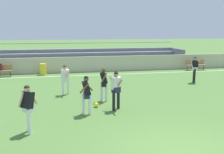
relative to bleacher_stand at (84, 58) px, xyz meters
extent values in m
plane|color=#517A38|center=(1.30, -16.66, -0.90)|extent=(160.00, 160.00, 0.00)
cube|color=white|center=(1.30, -3.78, -0.90)|extent=(44.00, 0.12, 0.01)
cube|color=beige|center=(1.30, -2.19, -0.27)|extent=(48.00, 0.16, 1.28)
cube|color=#B2B2B7|center=(0.00, -1.37, -0.58)|extent=(18.42, 0.36, 0.08)
cube|color=slate|center=(0.00, -1.57, -0.74)|extent=(18.42, 0.04, 0.33)
cube|color=#B2B2B7|center=(0.00, -0.67, -0.25)|extent=(18.42, 0.36, 0.08)
cube|color=slate|center=(0.00, -0.87, -0.41)|extent=(18.42, 0.04, 0.33)
cube|color=#B2B2B7|center=(0.00, 0.02, 0.08)|extent=(18.42, 0.36, 0.08)
cube|color=slate|center=(0.00, -0.18, -0.09)|extent=(18.42, 0.04, 0.33)
cube|color=#B2B2B7|center=(0.00, 0.72, 0.40)|extent=(18.42, 0.36, 0.08)
cube|color=slate|center=(0.00, 0.52, 0.24)|extent=(18.42, 0.04, 0.33)
cube|color=#B2B2B7|center=(0.00, 1.42, 0.73)|extent=(18.42, 0.36, 0.08)
cube|color=slate|center=(0.00, 1.22, 0.57)|extent=(18.42, 0.04, 0.33)
cube|color=slate|center=(9.11, 0.02, -0.09)|extent=(0.20, 3.15, 1.63)
cylinder|color=slate|center=(0.00, 1.67, 1.28)|extent=(18.42, 0.06, 0.06)
cube|color=#99754C|center=(9.42, -3.12, -0.45)|extent=(1.80, 0.40, 0.06)
cube|color=#99754C|center=(9.42, -2.94, -0.20)|extent=(1.80, 0.05, 0.40)
cylinder|color=#47474C|center=(8.64, -3.12, -0.68)|extent=(0.07, 0.07, 0.45)
cylinder|color=#47474C|center=(10.20, -3.12, -0.68)|extent=(0.07, 0.07, 0.45)
cube|color=#99754C|center=(-6.54, -2.94, -0.20)|extent=(1.80, 0.05, 0.40)
cylinder|color=#47474C|center=(-5.76, -3.12, -0.68)|extent=(0.07, 0.07, 0.45)
cylinder|color=yellow|center=(-3.42, -2.87, -0.47)|extent=(0.51, 0.51, 0.88)
cylinder|color=black|center=(0.46, -12.30, -0.44)|extent=(0.13, 0.13, 0.92)
cylinder|color=black|center=(0.20, -12.55, -0.44)|extent=(0.13, 0.13, 0.92)
cube|color=#232847|center=(0.33, -12.42, 0.00)|extent=(0.42, 0.34, 0.24)
cube|color=white|center=(0.33, -12.42, 0.30)|extent=(0.46, 0.42, 0.59)
cylinder|color=#A87A5B|center=(0.45, -12.60, 0.34)|extent=(0.22, 0.41, 0.43)
cylinder|color=#A87A5B|center=(0.20, -12.25, 0.34)|extent=(0.22, 0.41, 0.43)
sphere|color=#A87A5B|center=(0.33, -12.42, 0.68)|extent=(0.21, 0.21, 0.21)
sphere|color=black|center=(0.33, -12.42, 0.70)|extent=(0.20, 0.20, 0.20)
cylinder|color=white|center=(-1.13, -12.68, -0.48)|extent=(0.13, 0.13, 0.84)
cylinder|color=white|center=(-0.87, -12.84, -0.48)|extent=(0.13, 0.13, 0.84)
cube|color=#232847|center=(-1.00, -12.76, -0.08)|extent=(0.23, 0.37, 0.24)
cube|color=black|center=(-1.00, -12.76, 0.22)|extent=(0.37, 0.39, 0.60)
cylinder|color=brown|center=(-0.90, -12.58, 0.25)|extent=(0.41, 0.09, 0.44)
cylinder|color=brown|center=(-1.10, -12.94, 0.25)|extent=(0.41, 0.09, 0.44)
sphere|color=brown|center=(-1.00, -12.76, 0.60)|extent=(0.21, 0.21, 0.21)
sphere|color=black|center=(-1.00, -12.76, 0.62)|extent=(0.20, 0.20, 0.20)
cylinder|color=black|center=(6.69, -7.71, -0.44)|extent=(0.13, 0.13, 0.93)
cylinder|color=black|center=(6.60, -7.96, -0.44)|extent=(0.13, 0.13, 0.93)
cube|color=white|center=(6.64, -7.83, 0.00)|extent=(0.40, 0.30, 0.24)
cube|color=black|center=(6.64, -7.83, 0.30)|extent=(0.46, 0.43, 0.60)
cylinder|color=beige|center=(6.83, -7.86, 0.34)|extent=(0.16, 0.34, 0.49)
cylinder|color=beige|center=(6.45, -7.80, 0.34)|extent=(0.16, 0.34, 0.49)
sphere|color=beige|center=(6.64, -7.83, 0.69)|extent=(0.21, 0.21, 0.21)
sphere|color=black|center=(6.64, -7.83, 0.71)|extent=(0.20, 0.20, 0.20)
cylinder|color=white|center=(-3.10, -14.45, -0.46)|extent=(0.13, 0.13, 0.89)
cylinder|color=white|center=(-3.15, -14.13, -0.46)|extent=(0.13, 0.13, 0.89)
cube|color=white|center=(-3.12, -14.29, -0.04)|extent=(0.42, 0.39, 0.24)
cube|color=black|center=(-3.12, -14.29, 0.26)|extent=(0.51, 0.51, 0.60)
cylinder|color=#D6A884|center=(-3.33, -14.32, 0.30)|extent=(0.25, 0.29, 0.49)
cylinder|color=#D6A884|center=(-2.92, -14.26, 0.30)|extent=(0.25, 0.29, 0.49)
sphere|color=#D6A884|center=(-3.12, -14.29, 0.65)|extent=(0.21, 0.21, 0.21)
sphere|color=black|center=(-3.12, -14.29, 0.67)|extent=(0.20, 0.20, 0.20)
cylinder|color=white|center=(-1.67, -9.25, -0.49)|extent=(0.13, 0.13, 0.83)
cylinder|color=white|center=(-1.95, -9.43, -0.49)|extent=(0.13, 0.13, 0.83)
cube|color=white|center=(-1.81, -9.34, -0.09)|extent=(0.42, 0.37, 0.24)
cube|color=white|center=(-1.81, -9.34, 0.21)|extent=(0.47, 0.44, 0.58)
cylinder|color=#D6A884|center=(-1.70, -9.52, 0.24)|extent=(0.24, 0.34, 0.48)
cylinder|color=#D6A884|center=(-1.91, -9.16, 0.24)|extent=(0.24, 0.34, 0.48)
sphere|color=#D6A884|center=(-1.81, -9.34, 0.59)|extent=(0.21, 0.21, 0.21)
sphere|color=black|center=(-1.81, -9.34, 0.61)|extent=(0.20, 0.20, 0.20)
cylinder|color=white|center=(-0.08, -10.93, -0.46)|extent=(0.13, 0.13, 0.89)
cylinder|color=white|center=(0.14, -11.03, -0.46)|extent=(0.13, 0.13, 0.89)
cube|color=black|center=(0.03, -10.98, -0.04)|extent=(0.30, 0.40, 0.24)
cube|color=black|center=(0.03, -10.98, 0.26)|extent=(0.44, 0.45, 0.60)
cylinder|color=brown|center=(0.05, -10.79, 0.30)|extent=(0.32, 0.15, 0.50)
cylinder|color=brown|center=(0.01, -11.17, 0.30)|extent=(0.32, 0.15, 0.50)
sphere|color=brown|center=(0.03, -10.98, 0.65)|extent=(0.21, 0.21, 0.21)
sphere|color=brown|center=(0.03, -10.98, 0.67)|extent=(0.20, 0.20, 0.20)
sphere|color=yellow|center=(-0.49, -11.91, -0.79)|extent=(0.22, 0.22, 0.22)
camera|label=1|loc=(-1.94, -22.81, 2.60)|focal=40.23mm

